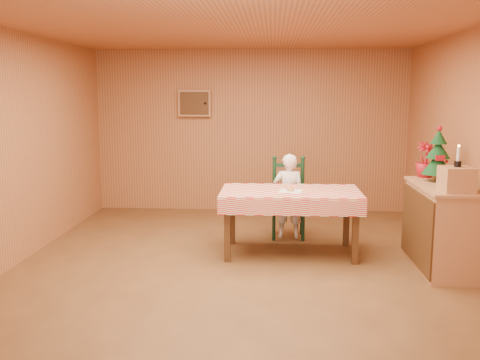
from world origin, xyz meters
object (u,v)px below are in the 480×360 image
christmas_tree (438,156)px  dining_table (290,197)px  storage_bin (447,258)px  seated_child (288,196)px  shelf_unit (440,227)px  crate (457,179)px  ladder_chair (288,199)px

christmas_tree → dining_table: bearing=172.7°
dining_table → storage_bin: bearing=-24.0°
seated_child → shelf_unit: seated_child is taller
dining_table → storage_bin: size_ratio=4.21×
christmas_tree → storage_bin: christmas_tree is taller
crate → christmas_tree: (-0.00, 0.65, 0.16)m
dining_table → storage_bin: dining_table is taller
seated_child → shelf_unit: 2.01m
ladder_chair → christmas_tree: (1.63, -0.99, 0.71)m
ladder_chair → seated_child: bearing=-90.0°
seated_child → storage_bin: seated_child is taller
ladder_chair → seated_child: 0.08m
christmas_tree → storage_bin: bearing=-89.7°
shelf_unit → ladder_chair: bearing=142.4°
shelf_unit → seated_child: bearing=143.7°
ladder_chair → seated_child: seated_child is taller
ladder_chair → christmas_tree: size_ratio=1.74×
crate → storage_bin: crate is taller
seated_child → shelf_unit: size_ratio=0.91×
ladder_chair → seated_child: (-0.00, -0.06, 0.06)m
christmas_tree → storage_bin: 1.14m
christmas_tree → crate: bearing=-90.0°
dining_table → christmas_tree: size_ratio=2.67×
dining_table → seated_child: size_ratio=1.47×
christmas_tree → storage_bin: (0.00, -0.52, -1.01)m
seated_child → crate: bearing=135.7°
dining_table → ladder_chair: ladder_chair is taller
ladder_chair → crate: bearing=-45.3°
dining_table → seated_child: 0.74m
seated_child → crate: size_ratio=3.75×
ladder_chair → christmas_tree: bearing=-31.5°
seated_child → crate: crate is taller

